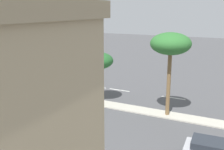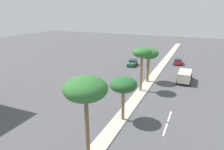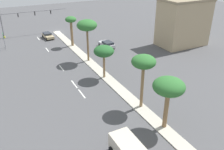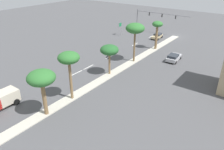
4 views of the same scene
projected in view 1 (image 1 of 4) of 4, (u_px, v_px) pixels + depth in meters
name	position (u px, v px, depth m)	size (l,w,h in m)	color
ground_plane	(56.00, 96.00, 32.45)	(160.00, 160.00, 0.00)	#4C4C4F
lane_stripe_left	(173.00, 98.00, 31.67)	(0.20, 2.80, 0.01)	silver
lane_stripe_leading	(119.00, 90.00, 34.75)	(0.20, 2.80, 0.01)	silver
lane_stripe_far	(97.00, 87.00, 36.22)	(0.20, 2.80, 0.01)	silver
lane_stripe_right	(2.00, 73.00, 44.07)	(0.20, 2.80, 0.01)	silver
lane_stripe_near	(14.00, 75.00, 42.93)	(0.20, 2.80, 0.01)	silver
palm_tree_outboard	(171.00, 45.00, 24.77)	(3.76, 3.76, 7.94)	brown
palm_tree_center	(98.00, 61.00, 29.14)	(3.29, 3.29, 5.50)	olive
palm_tree_leading	(22.00, 41.00, 32.66)	(3.09, 3.09, 7.34)	olive
box_truck	(18.00, 67.00, 42.85)	(2.48, 5.81, 2.15)	#B21E19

